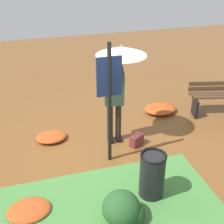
% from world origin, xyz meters
% --- Properties ---
extents(ground_plane, '(18.00, 18.00, 0.00)m').
position_xyz_m(ground_plane, '(0.00, 0.00, 0.00)').
color(ground_plane, brown).
extents(person_with_umbrella, '(0.96, 0.96, 2.04)m').
position_xyz_m(person_with_umbrella, '(0.37, 0.29, 1.55)').
color(person_with_umbrella, '#2D2823').
rests_on(person_with_umbrella, ground_plane).
extents(info_sign_post, '(0.44, 0.07, 2.30)m').
position_xyz_m(info_sign_post, '(0.01, -0.33, 1.44)').
color(info_sign_post, black).
rests_on(info_sign_post, ground_plane).
extents(handbag, '(0.33, 0.27, 0.37)m').
position_xyz_m(handbag, '(0.68, -0.05, 0.13)').
color(handbag, brown).
rests_on(handbag, ground_plane).
extents(park_bench, '(1.42, 0.69, 0.75)m').
position_xyz_m(park_bench, '(3.09, 0.77, 0.40)').
color(park_bench, black).
rests_on(park_bench, ground_plane).
extents(trash_bin, '(0.42, 0.42, 0.83)m').
position_xyz_m(trash_bin, '(0.39, -1.48, 0.42)').
color(trash_bin, black).
rests_on(trash_bin, ground_plane).
extents(shrub_cluster, '(0.62, 0.57, 0.51)m').
position_xyz_m(shrub_cluster, '(-0.21, -1.85, 0.24)').
color(shrub_cluster, '#285628').
rests_on(shrub_cluster, ground_plane).
extents(leaf_pile_near_person, '(0.68, 0.54, 0.15)m').
position_xyz_m(leaf_pile_near_person, '(-1.55, -1.31, 0.07)').
color(leaf_pile_near_person, '#B74C1E').
rests_on(leaf_pile_near_person, ground_plane).
extents(leaf_pile_by_bench, '(0.64, 0.51, 0.14)m').
position_xyz_m(leaf_pile_by_bench, '(-0.98, 0.66, 0.07)').
color(leaf_pile_by_bench, '#B74C1E').
rests_on(leaf_pile_by_bench, ground_plane).
extents(leaf_pile_far_path, '(0.80, 0.64, 0.18)m').
position_xyz_m(leaf_pile_far_path, '(1.74, 1.14, 0.09)').
color(leaf_pile_far_path, '#B74C1E').
rests_on(leaf_pile_far_path, ground_plane).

